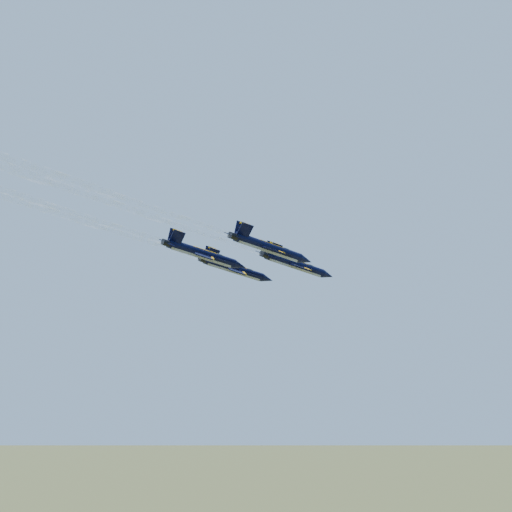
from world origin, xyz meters
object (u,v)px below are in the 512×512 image
Objects in this scene: jet_lead at (297,265)px; jet_right at (270,248)px; jet_left at (235,269)px; jet_slot at (203,254)px.

jet_right is at bearing -52.01° from jet_lead.
jet_left is 17.50m from jet_right.
jet_right is (3.53, -13.22, 0.00)m from jet_lead.
jet_slot is (-8.67, -17.72, 0.00)m from jet_lead.
jet_left is 1.00× the size of jet_right.
jet_slot is at bearing -52.70° from jet_left.
jet_lead is at bearing 127.99° from jet_right.
jet_left is 13.14m from jet_slot.
jet_lead and jet_slot have the same top height.
jet_lead is 1.00× the size of jet_left.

